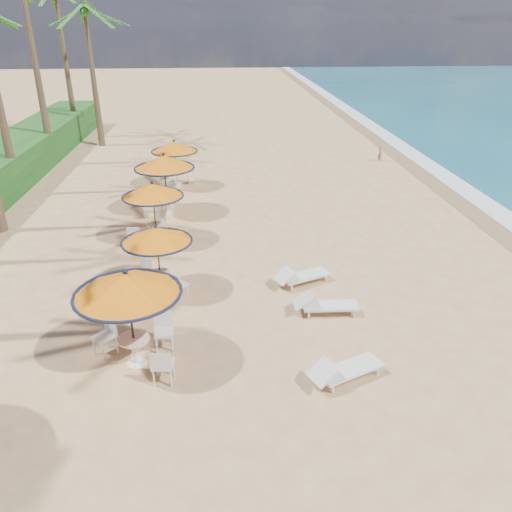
{
  "coord_description": "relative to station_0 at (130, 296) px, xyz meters",
  "views": [
    {
      "loc": [
        -2.68,
        -10.33,
        7.61
      ],
      "look_at": [
        -1.67,
        3.05,
        1.2
      ],
      "focal_mm": 35.0,
      "sensor_mm": 36.0,
      "label": 1
    }
  ],
  "objects": [
    {
      "name": "palm_6",
      "position": [
        -5.56,
        23.62,
        5.59
      ],
      "size": [
        5.0,
        5.0,
        8.23
      ],
      "color": "brown",
      "rests_on": "ground"
    },
    {
      "name": "lounger_mid",
      "position": [
        4.96,
        1.89,
        -1.59
      ],
      "size": [
        1.84,
        0.62,
        0.65
      ],
      "rotation": [
        0.0,
        0.0,
        -0.03
      ],
      "color": "silver",
      "rests_on": "ground"
    },
    {
      "name": "station_4",
      "position": [
        0.01,
        14.2,
        -0.1
      ],
      "size": [
        2.26,
        2.26,
        2.36
      ],
      "color": "black",
      "rests_on": "ground"
    },
    {
      "name": "wetsand_band",
      "position": [
        13.21,
        10.28,
        -1.9
      ],
      "size": [
        1.4,
        140.0,
        0.02
      ],
      "primitive_type": "cube",
      "color": "olive",
      "rests_on": "ground"
    },
    {
      "name": "station_3",
      "position": [
        -0.17,
        10.46,
        0.03
      ],
      "size": [
        2.53,
        2.53,
        2.64
      ],
      "color": "black",
      "rests_on": "ground"
    },
    {
      "name": "lounger_far",
      "position": [
        4.57,
        3.66,
        -1.59
      ],
      "size": [
        1.91,
        1.27,
        0.66
      ],
      "rotation": [
        0.0,
        0.0,
        0.41
      ],
      "color": "silver",
      "rests_on": "ground"
    },
    {
      "name": "station_1",
      "position": [
        0.19,
        3.55,
        -0.28
      ],
      "size": [
        2.12,
        2.12,
        2.21
      ],
      "color": "black",
      "rests_on": "ground"
    },
    {
      "name": "foam_strip",
      "position": [
        14.11,
        10.28,
        -1.9
      ],
      "size": [
        1.2,
        140.0,
        0.04
      ],
      "primitive_type": "cube",
      "color": "white",
      "rests_on": "ground"
    },
    {
      "name": "person",
      "position": [
        11.59,
        18.33,
        -1.43
      ],
      "size": [
        0.24,
        0.36,
        0.95
      ],
      "primitive_type": "imported",
      "rotation": [
        0.0,
        0.0,
        1.62
      ],
      "color": "#875E44",
      "rests_on": "ground"
    },
    {
      "name": "lounger_near",
      "position": [
        4.84,
        -1.01,
        -1.59
      ],
      "size": [
        1.93,
        1.29,
        0.66
      ],
      "rotation": [
        0.0,
        0.0,
        0.42
      ],
      "color": "silver",
      "rests_on": "ground"
    },
    {
      "name": "palm_7",
      "position": [
        -7.86,
        26.35,
        6.66
      ],
      "size": [
        5.0,
        5.0,
        9.37
      ],
      "color": "brown",
      "rests_on": "ground"
    },
    {
      "name": "station_0",
      "position": [
        0.0,
        0.0,
        0.0
      ],
      "size": [
        2.49,
        2.49,
        2.6
      ],
      "color": "black",
      "rests_on": "ground"
    },
    {
      "name": "station_2",
      "position": [
        -0.31,
        7.43,
        -0.18
      ],
      "size": [
        2.25,
        2.25,
        2.35
      ],
      "color": "black",
      "rests_on": "ground"
    },
    {
      "name": "ground",
      "position": [
        4.81,
        0.28,
        -1.9
      ],
      "size": [
        160.0,
        160.0,
        0.0
      ],
      "primitive_type": "plane",
      "color": "tan",
      "rests_on": "ground"
    }
  ]
}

